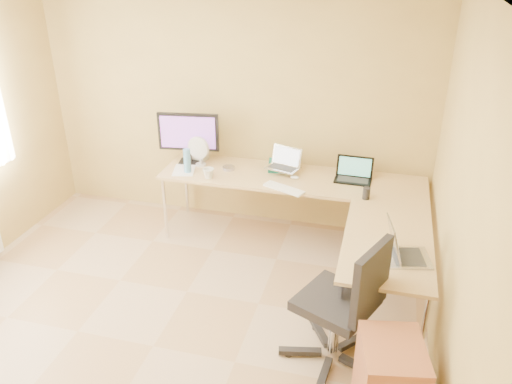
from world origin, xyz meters
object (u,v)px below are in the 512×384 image
(desk_return, at_px, (383,279))
(monitor, at_px, (189,138))
(office_chair, at_px, (336,305))
(laptop_return, at_px, (410,245))
(desk_main, at_px, (291,209))
(desk_fan, at_px, (200,152))
(laptop_center, at_px, (283,159))
(water_bottle, at_px, (187,161))
(mug, at_px, (209,173))
(laptop_black, at_px, (354,170))
(keyboard, at_px, (284,189))

(desk_return, height_order, monitor, monitor)
(office_chair, bearing_deg, laptop_return, 62.97)
(desk_main, bearing_deg, laptop_return, -47.32)
(desk_fan, xyz_separation_m, laptop_return, (2.11, -1.27, -0.03))
(desk_return, relative_size, laptop_center, 4.02)
(laptop_center, distance_m, office_chair, 1.88)
(water_bottle, bearing_deg, mug, -18.07)
(office_chair, bearing_deg, laptop_black, 115.44)
(desk_main, height_order, keyboard, keyboard)
(desk_return, height_order, laptop_black, laptop_black)
(water_bottle, bearing_deg, office_chair, -40.50)
(desk_main, distance_m, water_bottle, 1.17)
(mug, xyz_separation_m, office_chair, (1.45, -1.37, -0.28))
(desk_return, bearing_deg, desk_fan, 151.92)
(laptop_return, bearing_deg, keyboard, 39.01)
(desk_fan, height_order, laptop_return, desk_fan)
(laptop_center, height_order, keyboard, laptop_center)
(desk_main, xyz_separation_m, water_bottle, (-1.05, -0.16, 0.49))
(laptop_center, xyz_separation_m, office_chair, (0.76, -1.68, -0.38))
(laptop_black, xyz_separation_m, desk_fan, (-1.59, -0.02, 0.04))
(laptop_center, relative_size, laptop_return, 0.86)
(monitor, relative_size, keyboard, 1.55)
(monitor, height_order, laptop_black, monitor)
(monitor, distance_m, desk_fan, 0.19)
(monitor, relative_size, laptop_black, 1.78)
(desk_return, distance_m, office_chair, 0.70)
(monitor, height_order, desk_fan, monitor)
(laptop_return, bearing_deg, laptop_center, 31.58)
(laptop_center, bearing_deg, desk_return, -27.59)
(office_chair, bearing_deg, water_bottle, 163.37)
(keyboard, distance_m, desk_fan, 1.04)
(laptop_black, relative_size, office_chair, 0.33)
(water_bottle, height_order, office_chair, office_chair)
(monitor, bearing_deg, laptop_center, -9.48)
(desk_main, relative_size, desk_return, 2.04)
(monitor, distance_m, mug, 0.52)
(keyboard, xyz_separation_m, office_chair, (0.67, -1.31, -0.24))
(laptop_center, relative_size, office_chair, 0.30)
(desk_return, xyz_separation_m, monitor, (-2.10, 1.10, 0.64))
(laptop_center, height_order, desk_fan, desk_fan)
(monitor, bearing_deg, desk_fan, -28.05)
(laptop_black, distance_m, office_chair, 1.71)
(laptop_black, bearing_deg, monitor, -179.23)
(desk_main, relative_size, laptop_black, 7.39)
(laptop_black, height_order, desk_fan, desk_fan)
(desk_return, distance_m, laptop_center, 1.61)
(laptop_center, bearing_deg, mug, -138.54)
(laptop_center, bearing_deg, water_bottle, -149.29)
(laptop_return, bearing_deg, desk_return, 22.22)
(laptop_center, height_order, water_bottle, laptop_center)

